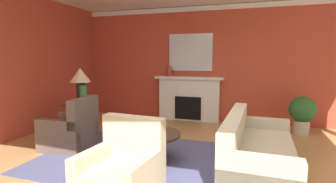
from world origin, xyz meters
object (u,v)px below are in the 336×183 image
side_table (82,117)px  coffee_table (150,140)px  potted_plant (302,112)px  table_lamp (80,79)px  mantel_mirror (191,52)px  armchair_near_window (71,132)px  vase_mantel_left (169,71)px  armchair_facing_fireplace (122,176)px  fireplace (189,100)px  vase_on_side_table (83,95)px  sofa (256,154)px

side_table → coffee_table: bearing=-24.1°
potted_plant → table_lamp: bearing=-161.2°
mantel_mirror → armchair_near_window: (-1.55, -2.95, -1.50)m
table_lamp → vase_mantel_left: 2.41m
side_table → vase_mantel_left: size_ratio=2.55×
coffee_table → vase_mantel_left: vase_mantel_left is taller
armchair_facing_fireplace → table_lamp: bearing=134.4°
mantel_mirror → vase_mantel_left: (-0.55, -0.17, -0.50)m
fireplace → side_table: fireplace is taller
mantel_mirror → armchair_facing_fireplace: size_ratio=1.23×
table_lamp → coffee_table: bearing=-24.1°
vase_on_side_table → side_table: bearing=141.3°
potted_plant → side_table: bearing=-161.2°
fireplace → potted_plant: (2.65, -0.52, -0.06)m
armchair_facing_fireplace → side_table: bearing=134.4°
fireplace → table_lamp: 2.86m
vase_mantel_left → potted_plant: 3.34m
sofa → vase_mantel_left: vase_mantel_left is taller
side_table → fireplace: bearing=47.8°
coffee_table → table_lamp: bearing=155.9°
side_table → vase_on_side_table: vase_on_side_table is taller
fireplace → vase_mantel_left: bearing=-174.9°
sofa → side_table: size_ratio=3.05×
coffee_table → vase_on_side_table: 2.00m
armchair_near_window → potted_plant: bearing=28.7°
table_lamp → vase_on_side_table: size_ratio=1.91×
mantel_mirror → side_table: size_ratio=1.67×
sofa → table_lamp: bearing=165.8°
coffee_table → armchair_facing_fireplace: bearing=-82.7°
sofa → armchair_near_window: (-3.24, 0.13, 0.01)m
fireplace → potted_plant: fireplace is taller
fireplace → coffee_table: size_ratio=1.80×
mantel_mirror → potted_plant: bearing=-13.7°
coffee_table → vase_on_side_table: (-1.77, 0.74, 0.56)m
vase_mantel_left → potted_plant: (3.20, -0.48, -0.82)m
potted_plant → coffee_table: bearing=-137.3°
armchair_near_window → table_lamp: table_lamp is taller
potted_plant → armchair_near_window: bearing=-151.3°
table_lamp → sofa: bearing=-14.2°
mantel_mirror → armchair_facing_fireplace: 4.57m
fireplace → potted_plant: bearing=-11.2°
mantel_mirror → table_lamp: 2.93m
sofa → mantel_mirror: bearing=118.7°
armchair_facing_fireplace → side_table: 2.98m
armchair_facing_fireplace → sofa: bearing=39.9°
fireplace → coffee_table: fireplace is taller
vase_mantel_left → side_table: bearing=-123.3°
sofa → vase_mantel_left: size_ratio=7.77×
side_table → table_lamp: size_ratio=0.93×
mantel_mirror → potted_plant: mantel_mirror is taller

